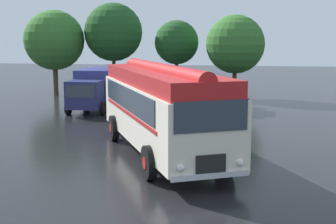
{
  "coord_description": "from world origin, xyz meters",
  "views": [
    {
      "loc": [
        2.86,
        -16.95,
        4.41
      ],
      "look_at": [
        -0.54,
        1.77,
        1.4
      ],
      "focal_mm": 50.0,
      "sensor_mm": 36.0,
      "label": 1
    }
  ],
  "objects_px": {
    "vintage_bus": "(161,105)",
    "box_van": "(95,88)",
    "car_mid_left": "(183,96)",
    "car_near_left": "(139,96)",
    "car_mid_right": "(232,97)"
  },
  "relations": [
    {
      "from": "car_near_left",
      "to": "box_van",
      "type": "bearing_deg",
      "value": -167.99
    },
    {
      "from": "car_mid_left",
      "to": "box_van",
      "type": "xyz_separation_m",
      "value": [
        -5.43,
        -0.81,
        0.52
      ]
    },
    {
      "from": "vintage_bus",
      "to": "box_van",
      "type": "distance_m",
      "value": 12.2
    },
    {
      "from": "vintage_bus",
      "to": "car_mid_right",
      "type": "distance_m",
      "value": 11.6
    },
    {
      "from": "vintage_bus",
      "to": "car_near_left",
      "type": "height_order",
      "value": "vintage_bus"
    },
    {
      "from": "box_van",
      "to": "car_mid_left",
      "type": "bearing_deg",
      "value": 8.44
    },
    {
      "from": "car_mid_left",
      "to": "car_near_left",
      "type": "bearing_deg",
      "value": -175.05
    },
    {
      "from": "car_mid_right",
      "to": "box_van",
      "type": "bearing_deg",
      "value": -174.04
    },
    {
      "from": "vintage_bus",
      "to": "car_mid_right",
      "type": "bearing_deg",
      "value": 79.19
    },
    {
      "from": "box_van",
      "to": "car_mid_right",
      "type": "bearing_deg",
      "value": 5.96
    },
    {
      "from": "vintage_bus",
      "to": "box_van",
      "type": "xyz_separation_m",
      "value": [
        -6.24,
        10.46,
        -0.53
      ]
    },
    {
      "from": "car_near_left",
      "to": "car_mid_right",
      "type": "height_order",
      "value": "same"
    },
    {
      "from": "car_near_left",
      "to": "box_van",
      "type": "distance_m",
      "value": 2.77
    },
    {
      "from": "car_near_left",
      "to": "vintage_bus",
      "type": "bearing_deg",
      "value": -72.01
    },
    {
      "from": "car_near_left",
      "to": "box_van",
      "type": "xyz_separation_m",
      "value": [
        -2.66,
        -0.57,
        0.52
      ]
    }
  ]
}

